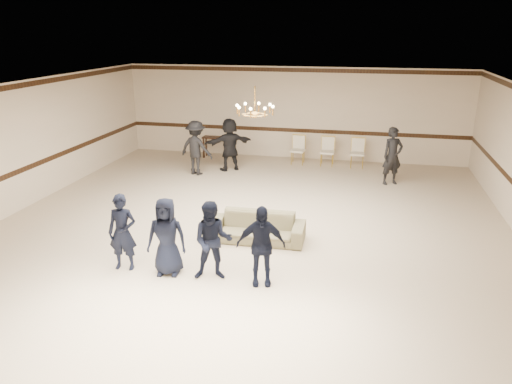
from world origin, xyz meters
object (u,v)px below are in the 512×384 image
boy_d (261,246)px  adult_mid (230,144)px  banquet_chair_right (357,153)px  console_table (216,147)px  adult_right (392,156)px  adult_left (196,148)px  banquet_chair_left (298,150)px  settee (257,227)px  boy_a (122,232)px  boy_c (213,241)px  banquet_chair_mid (327,152)px  chandelier (255,100)px  boy_b (167,237)px

boy_d → adult_mid: adult_mid is taller
banquet_chair_right → console_table: banquet_chair_right is taller
adult_right → console_table: adult_right is taller
adult_left → banquet_chair_left: (2.97, 1.94, -0.38)m
settee → boy_a: bearing=-141.4°
adult_left → banquet_chair_left: 3.57m
boy_c → adult_right: size_ratio=0.88×
boy_d → banquet_chair_left: bearing=80.0°
boy_d → console_table: 9.23m
boy_a → banquet_chair_right: 9.34m
settee → banquet_chair_right: bearing=71.8°
adult_mid → banquet_chair_left: adult_mid is taller
adult_left → banquet_chair_mid: size_ratio=1.80×
boy_d → console_table: size_ratio=1.67×
boy_d → adult_right: adult_right is taller
chandelier → boy_b: size_ratio=0.62×
boy_c → settee: (0.42, 1.84, -0.45)m
banquet_chair_right → chandelier: bearing=-116.1°
boy_a → settee: (2.22, 1.84, -0.45)m
boy_d → banquet_chair_right: bearing=66.4°
settee → adult_mid: size_ratio=1.21×
boy_b → adult_mid: (-0.76, 7.09, 0.10)m
banquet_chair_left → banquet_chair_mid: bearing=5.6°
banquet_chair_mid → boy_d: bearing=-92.8°
chandelier → banquet_chair_mid: bearing=75.6°
chandelier → adult_right: bearing=46.6°
banquet_chair_left → banquet_chair_right: bearing=5.6°
adult_mid → adult_right: size_ratio=1.00×
banquet_chair_mid → console_table: 4.01m
boy_a → adult_left: size_ratio=0.88×
banquet_chair_right → console_table: 5.00m
boy_c → banquet_chair_left: size_ratio=1.58×
boy_a → boy_c: size_ratio=1.00×
adult_left → banquet_chair_right: (4.97, 1.94, -0.38)m
chandelier → boy_a: size_ratio=0.62×
banquet_chair_left → console_table: bearing=-178.2°
boy_c → banquet_chair_left: boy_c is taller
boy_a → boy_c: same height
boy_a → boy_c: bearing=-7.2°
adult_left → adult_right: 6.01m
banquet_chair_left → banquet_chair_mid: 1.00m
boy_c → settee: 1.94m
boy_b → console_table: bearing=93.3°
adult_left → adult_right: size_ratio=1.00×
boy_b → adult_mid: 7.14m
boy_a → adult_right: (5.24, 6.69, 0.10)m
banquet_chair_right → boy_a: bearing=-118.8°
boy_c → adult_mid: bearing=90.3°
boy_c → banquet_chair_mid: (1.41, 8.33, -0.28)m
settee → console_table: bearing=113.1°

